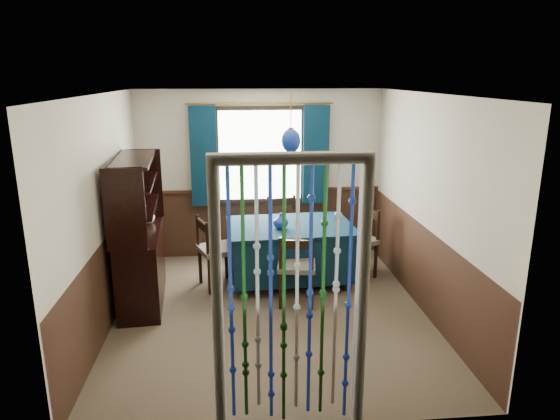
{
  "coord_description": "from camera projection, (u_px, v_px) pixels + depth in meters",
  "views": [
    {
      "loc": [
        -0.4,
        -5.32,
        2.7
      ],
      "look_at": [
        0.16,
        0.61,
        1.08
      ],
      "focal_mm": 32.0,
      "sensor_mm": 36.0,
      "label": 1
    }
  ],
  "objects": [
    {
      "name": "sideboard",
      "position": [
        140.0,
        254.0,
        5.99
      ],
      "size": [
        0.58,
        1.4,
        1.78
      ],
      "rotation": [
        0.0,
        0.0,
        0.08
      ],
      "color": "black",
      "rests_on": "floor"
    },
    {
      "name": "wall_back",
      "position": [
        260.0,
        175.0,
        7.44
      ],
      "size": [
        3.6,
        0.0,
        3.6
      ],
      "primitive_type": "plane",
      "rotation": [
        1.57,
        0.0,
        0.0
      ],
      "color": "beige",
      "rests_on": "ground"
    },
    {
      "name": "pendant_lamp",
      "position": [
        291.0,
        141.0,
        6.26
      ],
      "size": [
        0.25,
        0.25,
        0.76
      ],
      "color": "olive",
      "rests_on": "ceiling"
    },
    {
      "name": "chair_left",
      "position": [
        215.0,
        250.0,
        6.44
      ],
      "size": [
        0.58,
        0.6,
        0.95
      ],
      "rotation": [
        0.0,
        0.0,
        -1.21
      ],
      "color": "black",
      "rests_on": "floor"
    },
    {
      "name": "wall_right",
      "position": [
        428.0,
        206.0,
        5.69
      ],
      "size": [
        0.0,
        4.0,
        4.0
      ],
      "primitive_type": "plane",
      "rotation": [
        1.57,
        0.0,
        -1.57
      ],
      "color": "beige",
      "rests_on": "ground"
    },
    {
      "name": "wall_front",
      "position": [
        291.0,
        282.0,
        3.6
      ],
      "size": [
        3.6,
        0.0,
        3.6
      ],
      "primitive_type": "plane",
      "rotation": [
        -1.57,
        0.0,
        0.0
      ],
      "color": "beige",
      "rests_on": "ground"
    },
    {
      "name": "wall_left",
      "position": [
        104.0,
        214.0,
        5.36
      ],
      "size": [
        0.0,
        4.0,
        4.0
      ],
      "primitive_type": "plane",
      "rotation": [
        1.57,
        0.0,
        1.57
      ],
      "color": "beige",
      "rests_on": "ground"
    },
    {
      "name": "bowl_shelf",
      "position": [
        138.0,
        208.0,
        5.61
      ],
      "size": [
        0.23,
        0.23,
        0.05
      ],
      "primitive_type": "imported",
      "rotation": [
        0.0,
        0.0,
        -0.25
      ],
      "color": "beige",
      "rests_on": "sideboard"
    },
    {
      "name": "dining_table",
      "position": [
        290.0,
        249.0,
        6.64
      ],
      "size": [
        1.69,
        1.22,
        0.79
      ],
      "rotation": [
        0.0,
        0.0,
        0.06
      ],
      "color": "#0A2333",
      "rests_on": "floor"
    },
    {
      "name": "wainscot_front",
      "position": [
        291.0,
        372.0,
        3.81
      ],
      "size": [
        3.6,
        0.0,
        3.6
      ],
      "primitive_type": "plane",
      "rotation": [
        -1.57,
        0.0,
        0.0
      ],
      "color": "#3A2316",
      "rests_on": "ground"
    },
    {
      "name": "wainscot_left",
      "position": [
        111.0,
        278.0,
        5.56
      ],
      "size": [
        0.0,
        4.0,
        4.0
      ],
      "primitive_type": "plane",
      "rotation": [
        1.57,
        0.0,
        1.57
      ],
      "color": "#3A2316",
      "rests_on": "ground"
    },
    {
      "name": "ceiling",
      "position": [
        270.0,
        94.0,
        5.19
      ],
      "size": [
        4.0,
        4.0,
        0.0
      ],
      "primitive_type": "plane",
      "rotation": [
        3.14,
        0.0,
        0.0
      ],
      "color": "silver",
      "rests_on": "ground"
    },
    {
      "name": "floor",
      "position": [
        271.0,
        312.0,
        5.85
      ],
      "size": [
        4.0,
        4.0,
        0.0
      ],
      "primitive_type": "plane",
      "color": "brown",
      "rests_on": "ground"
    },
    {
      "name": "chair_near",
      "position": [
        296.0,
        267.0,
        5.94
      ],
      "size": [
        0.5,
        0.49,
        0.9
      ],
      "rotation": [
        0.0,
        0.0,
        -0.15
      ],
      "color": "black",
      "rests_on": "floor"
    },
    {
      "name": "vase_sideboard",
      "position": [
        148.0,
        215.0,
        6.25
      ],
      "size": [
        0.24,
        0.24,
        0.2
      ],
      "primitive_type": "imported",
      "rotation": [
        0.0,
        0.0,
        0.28
      ],
      "color": "beige",
      "rests_on": "sideboard"
    },
    {
      "name": "vase_table",
      "position": [
        281.0,
        221.0,
        6.38
      ],
      "size": [
        0.19,
        0.19,
        0.19
      ],
      "primitive_type": "imported",
      "rotation": [
        0.0,
        0.0,
        0.03
      ],
      "color": "navy",
      "rests_on": "dining_table"
    },
    {
      "name": "chair_right",
      "position": [
        359.0,
        240.0,
        6.83
      ],
      "size": [
        0.58,
        0.59,
        0.95
      ],
      "rotation": [
        0.0,
        0.0,
        1.9
      ],
      "color": "black",
      "rests_on": "floor"
    },
    {
      "name": "doorway",
      "position": [
        290.0,
        303.0,
        3.71
      ],
      "size": [
        1.16,
        0.12,
        2.18
      ],
      "primitive_type": null,
      "color": "silver",
      "rests_on": "ground"
    },
    {
      "name": "window",
      "position": [
        260.0,
        155.0,
        7.32
      ],
      "size": [
        1.32,
        0.12,
        1.42
      ],
      "primitive_type": "cube",
      "color": "black",
      "rests_on": "wall_back"
    },
    {
      "name": "wainscot_right",
      "position": [
        421.0,
        267.0,
        5.88
      ],
      "size": [
        0.0,
        4.0,
        4.0
      ],
      "primitive_type": "plane",
      "rotation": [
        1.57,
        0.0,
        -1.57
      ],
      "color": "#3A2316",
      "rests_on": "ground"
    },
    {
      "name": "chair_far",
      "position": [
        284.0,
        229.0,
        7.31
      ],
      "size": [
        0.54,
        0.53,
        0.97
      ],
      "rotation": [
        0.0,
        0.0,
        3.3
      ],
      "color": "black",
      "rests_on": "floor"
    },
    {
      "name": "wainscot_back",
      "position": [
        261.0,
        223.0,
        7.63
      ],
      "size": [
        3.6,
        0.0,
        3.6
      ],
      "primitive_type": "plane",
      "rotation": [
        1.57,
        0.0,
        0.0
      ],
      "color": "#3A2316",
      "rests_on": "ground"
    }
  ]
}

